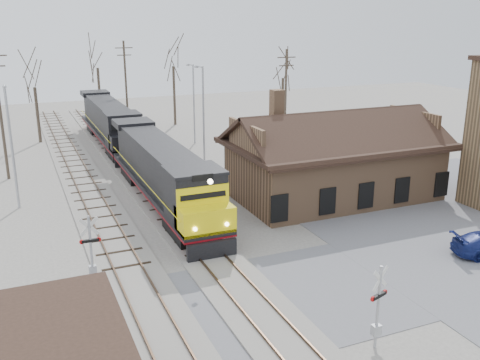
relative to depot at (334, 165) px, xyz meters
The scene contains 20 objects.
ground 17.14m from the depot, 134.97° to the right, with size 140.00×140.00×0.00m, color #A39E93.
road 17.13m from the depot, 134.97° to the right, with size 60.00×9.00×0.03m, color slate.
parking_lot 10.29m from the depot, 53.10° to the right, with size 22.00×26.00×0.03m, color slate.
track_main 12.58m from the depot, 165.97° to the left, with size 3.40×90.00×0.24m.
track_siding 16.92m from the depot, 169.70° to the left, with size 3.40×90.00×0.24m.
depot is the anchor object (origin of this frame).
locomotive_lead 12.31m from the depot, 166.93° to the left, with size 3.05×20.42×4.53m.
locomotive_trailing 26.37m from the depot, 117.05° to the left, with size 3.05×20.42×4.29m.
crossbuck_near 19.18m from the depot, 117.49° to the right, with size 0.99×0.39×3.58m.
crossbuck_far 19.73m from the depot, 158.63° to the right, with size 1.04×0.27×3.64m.
streetlight_a 22.54m from the depot, 162.93° to the left, with size 0.25×2.04×8.41m.
streetlight_b 13.27m from the depot, 117.28° to the left, with size 0.25×2.04×8.83m.
streetlight_c 21.53m from the depot, 99.91° to the left, with size 0.25×2.04×8.23m.
utility_pole_a 26.51m from the depot, 146.78° to the left, with size 2.00×0.24×10.72m.
utility_pole_b 31.68m from the depot, 106.12° to the left, with size 2.00×0.24×10.34m.
utility_pole_c 16.99m from the depot, 74.42° to the left, with size 2.00×0.24×9.80m.
tree_b 33.98m from the depot, 123.76° to the left, with size 3.88×3.88×9.52m.
tree_c 38.90m from the depot, 106.34° to the left, with size 4.58×4.58×11.23m.
tree_d 32.67m from the depot, 94.55° to the left, with size 4.79×4.79×11.72m.
tree_e 25.50m from the depot, 71.08° to the left, with size 4.07×4.07×9.98m.
Camera 1 is at (-9.09, -19.90, 12.56)m, focal length 40.00 mm.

